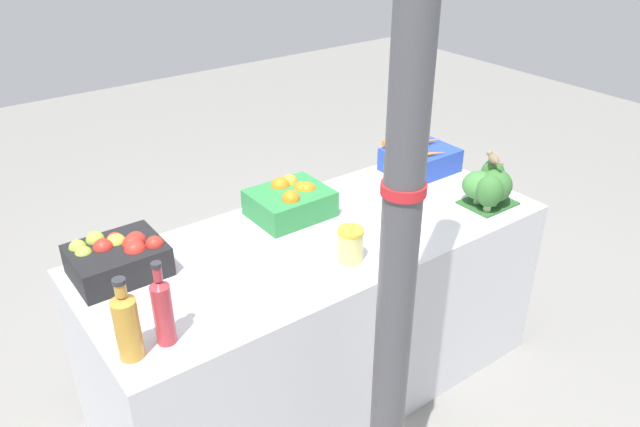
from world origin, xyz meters
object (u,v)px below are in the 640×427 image
pickle_jar (350,245)px  sparrow_bird (493,158)px  broccoli_pile (490,185)px  carrot_crate (420,159)px  juice_bottle_amber (127,324)px  orange_crate (290,201)px  apple_crate (118,256)px  support_pole (403,199)px  juice_bottle_ruby (163,309)px

pickle_jar → sparrow_bird: size_ratio=1.03×
broccoli_pile → sparrow_bird: (0.01, 0.01, 0.12)m
carrot_crate → broccoli_pile: bearing=-91.2°
juice_bottle_amber → pickle_jar: (0.86, 0.02, -0.05)m
pickle_jar → orange_crate: bearing=87.4°
orange_crate → pickle_jar: 0.43m
apple_crate → carrot_crate: bearing=-0.0°
support_pole → pickle_jar: (0.25, 0.50, -0.47)m
support_pole → orange_crate: (0.27, 0.93, -0.47)m
broccoli_pile → juice_bottle_amber: bearing=-179.4°
orange_crate → carrot_crate: 0.76m
support_pole → carrot_crate: bearing=42.2°
broccoli_pile → sparrow_bird: 0.12m
carrot_crate → juice_bottle_amber: (-1.64, -0.45, 0.06)m
support_pole → juice_bottle_amber: size_ratio=9.51×
orange_crate → sparrow_bird: bearing=-29.1°
orange_crate → carrot_crate: bearing=-0.1°
apple_crate → sparrow_bird: sparrow_bird is taller
orange_crate → juice_bottle_amber: 0.99m
juice_bottle_ruby → sparrow_bird: juice_bottle_ruby is taller
orange_crate → sparrow_bird: (0.76, -0.42, 0.14)m
support_pole → broccoli_pile: size_ratio=11.38×
pickle_jar → sparrow_bird: sparrow_bird is taller
juice_bottle_amber → sparrow_bird: (1.64, 0.03, 0.09)m
support_pole → apple_crate: (-0.47, 0.93, -0.47)m
apple_crate → orange_crate: bearing=0.0°
carrot_crate → orange_crate: bearing=179.9°
juice_bottle_ruby → pickle_jar: (0.75, 0.02, -0.06)m
juice_bottle_ruby → broccoli_pile: bearing=0.6°
broccoli_pile → support_pole: bearing=-154.1°
carrot_crate → pickle_jar: 0.89m
orange_crate → carrot_crate: (0.76, -0.00, -0.00)m
carrot_crate → juice_bottle_ruby: bearing=-163.5°
apple_crate → broccoli_pile: broccoli_pile is taller
juice_bottle_ruby → apple_crate: bearing=86.9°
carrot_crate → support_pole: bearing=-137.8°
carrot_crate → sparrow_bird: 0.45m
juice_bottle_ruby → sparrow_bird: bearing=1.1°
support_pole → juice_bottle_amber: bearing=141.9°
apple_crate → carrot_crate: size_ratio=1.00×
carrot_crate → juice_bottle_amber: bearing=-164.5°
support_pole → sparrow_bird: bearing=26.3°
support_pole → carrot_crate: 1.47m
support_pole → apple_crate: 1.15m
broccoli_pile → pickle_jar: 0.77m
juice_bottle_amber → pickle_jar: juice_bottle_amber is taller
carrot_crate → apple_crate: bearing=180.0°
broccoli_pile → apple_crate: bearing=163.6°
juice_bottle_amber → sparrow_bird: juice_bottle_amber is taller
sparrow_bird → orange_crate: bearing=84.8°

